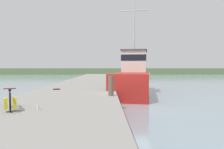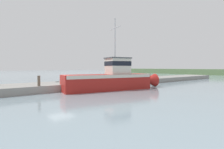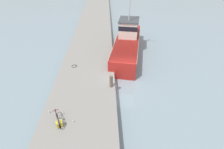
# 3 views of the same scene
# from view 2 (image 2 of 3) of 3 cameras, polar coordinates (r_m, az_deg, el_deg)

# --- Properties ---
(ground_plane) EXTENTS (320.00, 320.00, 0.00)m
(ground_plane) POSITION_cam_2_polar(r_m,az_deg,el_deg) (19.76, -16.38, -5.96)
(ground_plane) COLOR gray
(dock_pier) EXTENTS (5.61, 80.00, 0.82)m
(dock_pier) POSITION_cam_2_polar(r_m,az_deg,el_deg) (23.15, -19.95, -3.78)
(dock_pier) COLOR gray
(dock_pier) RESTS_ON ground_plane
(fishing_boat_main) EXTENTS (4.91, 13.38, 9.00)m
(fishing_boat_main) POSITION_cam_2_polar(r_m,az_deg,el_deg) (22.05, 0.29, -1.26)
(fishing_boat_main) COLOR maroon
(fishing_boat_main) RESTS_ON ground_plane
(mooring_post) EXTENTS (0.29, 0.29, 1.12)m
(mooring_post) POSITION_cam_2_polar(r_m,az_deg,el_deg) (20.17, -22.77, -1.93)
(mooring_post) COLOR brown
(mooring_post) RESTS_ON dock_pier
(hose_coil) EXTENTS (0.54, 0.54, 0.04)m
(hose_coil) POSITION_cam_2_polar(r_m,az_deg,el_deg) (24.98, -17.37, -2.31)
(hose_coil) COLOR black
(hose_coil) RESTS_ON dock_pier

